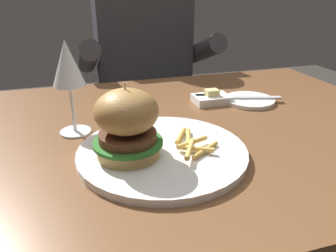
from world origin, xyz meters
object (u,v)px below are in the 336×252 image
Objects in this scene: wine_glass at (68,67)px; table_knife at (230,97)px; bread_plate at (249,100)px; diner_person at (144,102)px; burger_sandwich at (127,124)px; main_plate at (162,152)px; butter_dish at (211,98)px.

wine_glass is 0.43m from table_knife.
diner_person reaches higher than bread_plate.
main_plate is at bearing 5.03° from burger_sandwich.
wine_glass is at bearing -171.90° from bread_plate.
diner_person reaches higher than burger_sandwich.
bread_plate is 1.39× the size of butter_dish.
diner_person reaches higher than butter_dish.
butter_dish is at bearing 14.27° from wine_glass.
table_knife reaches higher than main_plate.
main_plate is 0.34m from table_knife.
table_knife is at bearing -78.71° from diner_person.
wine_glass is at bearing -114.60° from diner_person.
bread_plate is at bearing 8.10° from wine_glass.
diner_person is at bearing 105.66° from bread_plate.
bread_plate is at bearing 35.38° from main_plate.
butter_dish reaches higher than bread_plate.
bread_plate is (0.36, 0.22, -0.07)m from burger_sandwich.
burger_sandwich is 1.40× the size of butter_dish.
burger_sandwich reaches higher than table_knife.
burger_sandwich is at bearing -61.24° from wine_glass.
wine_glass reaches higher than butter_dish.
bread_plate is 0.11× the size of diner_person.
burger_sandwich is 0.60× the size of table_knife.
main_plate is 0.31m from butter_dish.
burger_sandwich is at bearing -137.39° from butter_dish.
wine_glass is (-0.15, 0.15, 0.13)m from main_plate.
butter_dish is 0.58m from diner_person.
main_plate is 0.82m from diner_person.
diner_person is at bearing 79.75° from main_plate.
diner_person is at bearing 65.40° from wine_glass.
main_plate is 2.36× the size of bread_plate.
burger_sandwich is 0.43m from bread_plate.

